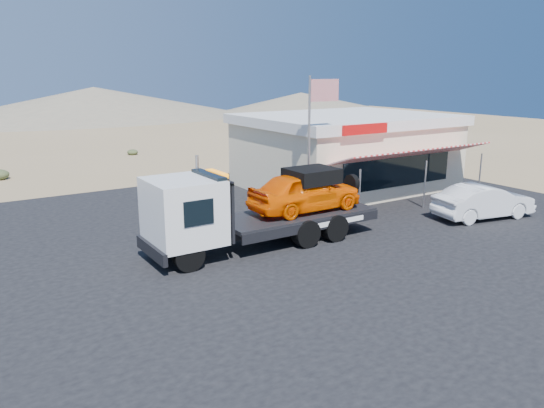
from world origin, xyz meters
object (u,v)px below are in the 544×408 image
object	(u,v)px
jerky_store	(345,150)
white_sedan	(484,201)
tow_truck	(260,204)
flagpole	(314,132)

from	to	relation	value
jerky_store	white_sedan	bearing A→B (deg)	-84.89
tow_truck	white_sedan	bearing A→B (deg)	-11.61
jerky_store	flagpole	distance (m)	7.36
tow_truck	jerky_store	bearing A→B (deg)	33.94
tow_truck	flagpole	distance (m)	4.66
white_sedan	jerky_store	distance (m)	8.43
tow_truck	flagpole	world-z (taller)	flagpole
tow_truck	jerky_store	xyz separation A→B (m)	(9.27, 6.24, 0.43)
jerky_store	flagpole	world-z (taller)	flagpole
tow_truck	jerky_store	distance (m)	11.19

